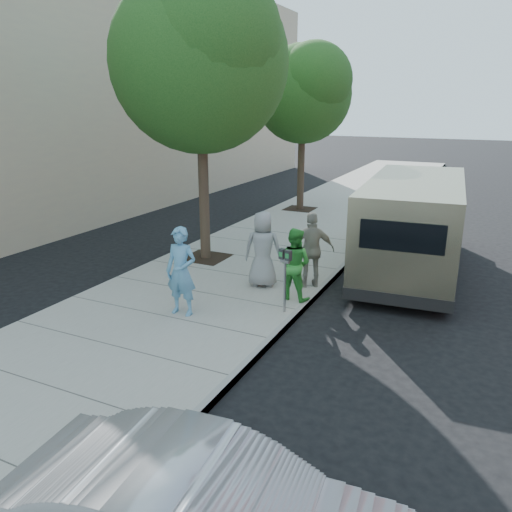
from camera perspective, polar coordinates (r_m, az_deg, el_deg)
name	(u,v)px	position (r m, az deg, el deg)	size (l,w,h in m)	color
ground	(238,305)	(11.39, -2.02, -5.61)	(120.00, 120.00, 0.00)	black
sidewalk	(201,295)	(11.82, -6.34, -4.44)	(5.00, 60.00, 0.15)	gray
curb_face	(298,313)	(10.82, 4.80, -6.50)	(0.12, 60.00, 0.16)	gray
tree_near	(201,56)	(13.75, -6.28, 21.81)	(4.62, 4.60, 7.53)	black
tree_far	(304,90)	(20.58, 5.53, 18.39)	(3.92, 3.80, 6.49)	black
parking_meter	(285,267)	(10.31, 3.34, -1.29)	(0.30, 0.17, 1.38)	gray
van	(413,224)	(13.85, 17.49, 3.53)	(2.74, 6.92, 2.52)	tan
person_officer	(181,271)	(10.35, -8.54, -1.76)	(0.68, 0.45, 1.86)	#5B9BC2
person_green_shirt	(294,264)	(11.12, 4.38, -0.90)	(0.80, 0.62, 1.64)	green
person_gray_shirt	(263,249)	(11.86, 0.80, 0.80)	(0.90, 0.58, 1.83)	gray
person_striped_polo	(312,250)	(11.88, 6.41, 0.69)	(1.07, 0.44, 1.82)	gray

